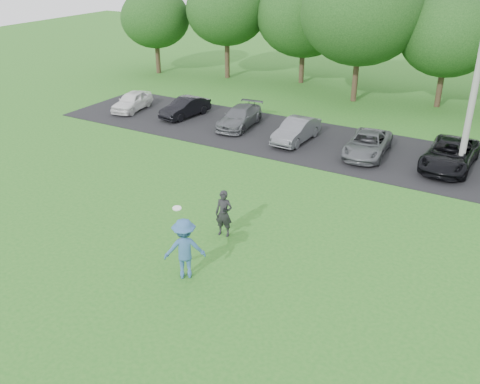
# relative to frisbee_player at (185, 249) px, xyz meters

# --- Properties ---
(ground) EXTENTS (100.00, 100.00, 0.00)m
(ground) POSITION_rel_frisbee_player_xyz_m (-0.25, 0.30, -1.00)
(ground) COLOR #24681D
(ground) RESTS_ON ground
(parking_lot) EXTENTS (32.00, 6.50, 0.03)m
(parking_lot) POSITION_rel_frisbee_player_xyz_m (-0.25, 13.30, -0.98)
(parking_lot) COLOR black
(parking_lot) RESTS_ON ground
(frisbee_player) EXTENTS (1.47, 1.37, 2.35)m
(frisbee_player) POSITION_rel_frisbee_player_xyz_m (0.00, 0.00, 0.00)
(frisbee_player) COLOR #325C8F
(frisbee_player) RESTS_ON ground
(camera_bystander) EXTENTS (0.69, 0.51, 1.72)m
(camera_bystander) POSITION_rel_frisbee_player_xyz_m (-0.32, 2.79, -0.14)
(camera_bystander) COLOR black
(camera_bystander) RESTS_ON ground
(parked_cars) EXTENTS (28.08, 4.72, 1.24)m
(parked_cars) POSITION_rel_frisbee_player_xyz_m (1.11, 13.22, -0.39)
(parked_cars) COLOR white
(parked_cars) RESTS_ON parking_lot
(tree_row) EXTENTS (42.39, 9.85, 8.64)m
(tree_row) POSITION_rel_frisbee_player_xyz_m (1.26, 23.06, 3.91)
(tree_row) COLOR #38281C
(tree_row) RESTS_ON ground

